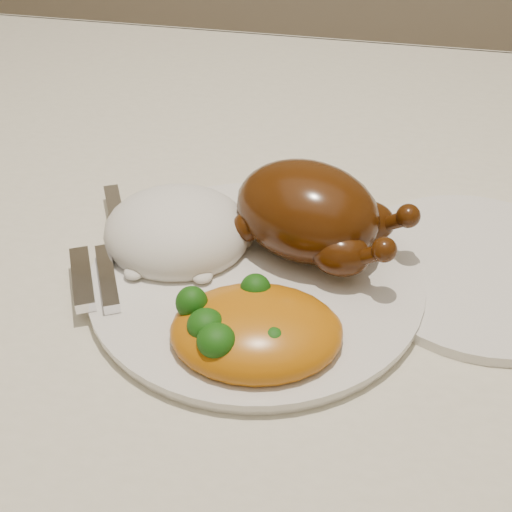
% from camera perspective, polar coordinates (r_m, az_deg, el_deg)
% --- Properties ---
extents(dining_table, '(1.60, 0.90, 0.76)m').
position_cam_1_polar(dining_table, '(0.70, -4.78, -6.31)').
color(dining_table, brown).
rests_on(dining_table, floor).
extents(tablecloth, '(1.73, 1.03, 0.18)m').
position_cam_1_polar(tablecloth, '(0.65, -5.12, -1.78)').
color(tablecloth, beige).
rests_on(tablecloth, dining_table).
extents(dinner_plate, '(0.36, 0.36, 0.01)m').
position_cam_1_polar(dinner_plate, '(0.60, 0.00, -1.94)').
color(dinner_plate, silver).
rests_on(dinner_plate, tablecloth).
extents(side_plate, '(0.26, 0.26, 0.01)m').
position_cam_1_polar(side_plate, '(0.64, 17.43, -1.09)').
color(side_plate, silver).
rests_on(side_plate, tablecloth).
extents(roast_chicken, '(0.17, 0.13, 0.08)m').
position_cam_1_polar(roast_chicken, '(0.60, 4.42, 3.47)').
color(roast_chicken, '#481F07').
rests_on(roast_chicken, dinner_plate).
extents(rice_mound, '(0.14, 0.13, 0.07)m').
position_cam_1_polar(rice_mound, '(0.62, -6.31, 1.92)').
color(rice_mound, white).
rests_on(rice_mound, dinner_plate).
extents(mac_and_cheese, '(0.14, 0.12, 0.05)m').
position_cam_1_polar(mac_and_cheese, '(0.53, 0.20, -6.01)').
color(mac_and_cheese, '#BD690C').
rests_on(mac_and_cheese, dinner_plate).
extents(cutlery, '(0.08, 0.18, 0.01)m').
position_cam_1_polar(cutlery, '(0.61, -11.97, -0.23)').
color(cutlery, silver).
rests_on(cutlery, dinner_plate).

